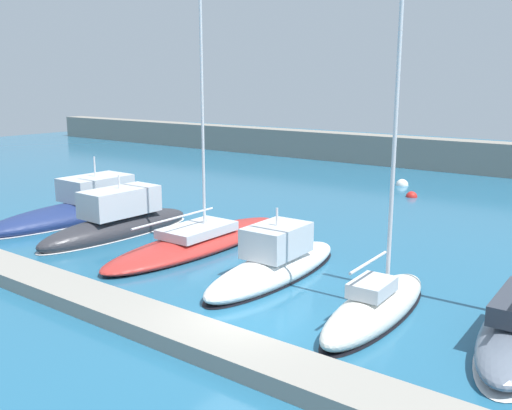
{
  "coord_description": "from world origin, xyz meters",
  "views": [
    {
      "loc": [
        9.34,
        -11.9,
        6.96
      ],
      "look_at": [
        -4.22,
        5.98,
        2.06
      ],
      "focal_mm": 40.12,
      "sensor_mm": 36.0,
      "label": 1
    }
  ],
  "objects_px": {
    "motorboat_white_fourth": "(275,263)",
    "mooring_buoy_white": "(402,185)",
    "motorboat_charcoal_second": "(119,223)",
    "sailboat_ivory_fifth": "(376,305)",
    "motorboat_navy_nearest": "(84,209)",
    "mooring_buoy_red": "(412,197)",
    "sailboat_red_third": "(200,239)"
  },
  "relations": [
    {
      "from": "motorboat_navy_nearest",
      "to": "motorboat_white_fourth",
      "type": "height_order",
      "value": "motorboat_navy_nearest"
    },
    {
      "from": "sailboat_red_third",
      "to": "mooring_buoy_white",
      "type": "xyz_separation_m",
      "value": [
        0.99,
        19.12,
        -0.33
      ]
    },
    {
      "from": "mooring_buoy_red",
      "to": "sailboat_ivory_fifth",
      "type": "bearing_deg",
      "value": -70.9
    },
    {
      "from": "sailboat_ivory_fifth",
      "to": "mooring_buoy_white",
      "type": "height_order",
      "value": "sailboat_ivory_fifth"
    },
    {
      "from": "sailboat_ivory_fifth",
      "to": "mooring_buoy_red",
      "type": "distance_m",
      "value": 19.05
    },
    {
      "from": "motorboat_white_fourth",
      "to": "mooring_buoy_white",
      "type": "distance_m",
      "value": 20.57
    },
    {
      "from": "motorboat_navy_nearest",
      "to": "sailboat_ivory_fifth",
      "type": "height_order",
      "value": "sailboat_ivory_fifth"
    },
    {
      "from": "motorboat_navy_nearest",
      "to": "motorboat_charcoal_second",
      "type": "bearing_deg",
      "value": -103.9
    },
    {
      "from": "sailboat_ivory_fifth",
      "to": "mooring_buoy_white",
      "type": "bearing_deg",
      "value": 19.16
    },
    {
      "from": "motorboat_white_fourth",
      "to": "mooring_buoy_red",
      "type": "xyz_separation_m",
      "value": [
        -1.67,
        16.77,
        -0.47
      ]
    },
    {
      "from": "sailboat_red_third",
      "to": "motorboat_white_fourth",
      "type": "xyz_separation_m",
      "value": [
        4.74,
        -1.1,
        0.14
      ]
    },
    {
      "from": "motorboat_charcoal_second",
      "to": "mooring_buoy_white",
      "type": "xyz_separation_m",
      "value": [
        5.32,
        19.88,
        -0.56
      ]
    },
    {
      "from": "motorboat_white_fourth",
      "to": "sailboat_ivory_fifth",
      "type": "relative_size",
      "value": 0.64
    },
    {
      "from": "motorboat_charcoal_second",
      "to": "motorboat_navy_nearest",
      "type": "bearing_deg",
      "value": 76.72
    },
    {
      "from": "sailboat_ivory_fifth",
      "to": "mooring_buoy_white",
      "type": "xyz_separation_m",
      "value": [
        -8.31,
        21.44,
        -0.37
      ]
    },
    {
      "from": "motorboat_white_fourth",
      "to": "motorboat_navy_nearest",
      "type": "bearing_deg",
      "value": 82.53
    },
    {
      "from": "sailboat_red_third",
      "to": "motorboat_white_fourth",
      "type": "distance_m",
      "value": 4.87
    },
    {
      "from": "sailboat_ivory_fifth",
      "to": "mooring_buoy_red",
      "type": "bearing_deg",
      "value": 17.07
    },
    {
      "from": "mooring_buoy_red",
      "to": "motorboat_white_fourth",
      "type": "bearing_deg",
      "value": -84.3
    },
    {
      "from": "sailboat_red_third",
      "to": "mooring_buoy_red",
      "type": "bearing_deg",
      "value": -11.38
    },
    {
      "from": "mooring_buoy_white",
      "to": "sailboat_red_third",
      "type": "bearing_deg",
      "value": -92.96
    },
    {
      "from": "motorboat_navy_nearest",
      "to": "mooring_buoy_red",
      "type": "relative_size",
      "value": 15.25
    },
    {
      "from": "motorboat_charcoal_second",
      "to": "motorboat_white_fourth",
      "type": "bearing_deg",
      "value": -90.72
    },
    {
      "from": "motorboat_charcoal_second",
      "to": "sailboat_ivory_fifth",
      "type": "bearing_deg",
      "value": -95.14
    },
    {
      "from": "motorboat_charcoal_second",
      "to": "motorboat_white_fourth",
      "type": "relative_size",
      "value": 1.08
    },
    {
      "from": "sailboat_red_third",
      "to": "mooring_buoy_red",
      "type": "height_order",
      "value": "sailboat_red_third"
    },
    {
      "from": "motorboat_charcoal_second",
      "to": "motorboat_white_fourth",
      "type": "xyz_separation_m",
      "value": [
        9.07,
        -0.33,
        -0.09
      ]
    },
    {
      "from": "motorboat_charcoal_second",
      "to": "motorboat_white_fourth",
      "type": "height_order",
      "value": "motorboat_charcoal_second"
    },
    {
      "from": "mooring_buoy_red",
      "to": "motorboat_navy_nearest",
      "type": "bearing_deg",
      "value": -126.67
    },
    {
      "from": "mooring_buoy_red",
      "to": "mooring_buoy_white",
      "type": "distance_m",
      "value": 4.02
    },
    {
      "from": "sailboat_red_third",
      "to": "mooring_buoy_red",
      "type": "xyz_separation_m",
      "value": [
        3.07,
        15.68,
        -0.33
      ]
    },
    {
      "from": "motorboat_white_fourth",
      "to": "mooring_buoy_red",
      "type": "height_order",
      "value": "motorboat_white_fourth"
    }
  ]
}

